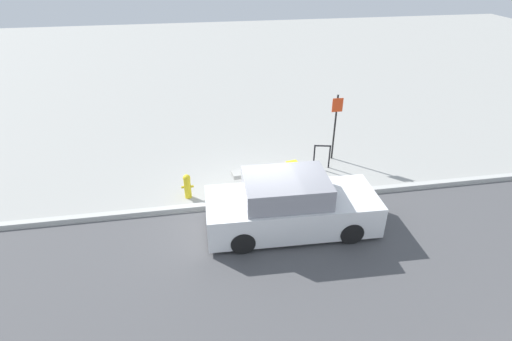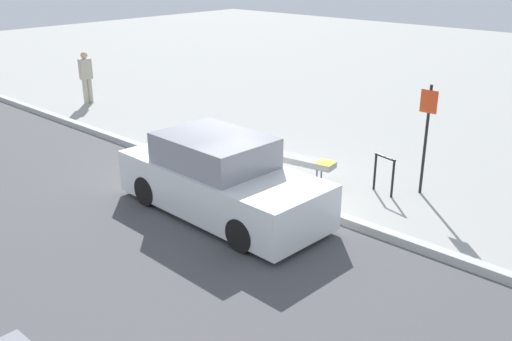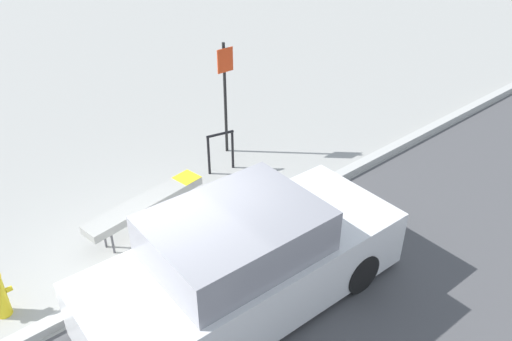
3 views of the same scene
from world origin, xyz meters
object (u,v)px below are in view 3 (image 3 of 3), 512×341
parked_car_near (245,263)px  bike_rack (221,148)px  bench (146,204)px  sign_post (225,89)px

parked_car_near → bike_rack: bearing=60.4°
bench → parked_car_near: size_ratio=0.49×
bench → bike_rack: bearing=9.5°
bike_rack → sign_post: sign_post is taller
bench → parked_car_near: parked_car_near is taller
sign_post → parked_car_near: size_ratio=0.52×
bench → parked_car_near: bearing=-94.5°
sign_post → parked_car_near: 4.30m
sign_post → parked_car_near: sign_post is taller
bike_rack → sign_post: 1.18m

